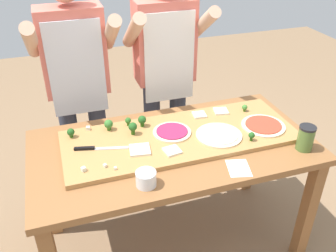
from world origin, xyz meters
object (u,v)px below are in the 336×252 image
Objects in this scene: broccoli_floret_back_right at (142,120)px; flour_cup at (146,179)px; pizza_whole_white_garlic at (219,135)px; cheese_crumble_c at (88,128)px; pizza_slice_near_left at (199,115)px; broccoli_floret_front_mid at (133,127)px; pizza_whole_beet_magenta at (172,132)px; broccoli_floret_center_right at (128,121)px; broccoli_floret_back_left at (71,132)px; cheese_crumble_b at (115,168)px; broccoli_floret_center_left at (109,124)px; recipe_note at (239,168)px; pizza_slice_near_right at (172,151)px; cheese_crumble_a at (105,166)px; cook_right at (165,67)px; broccoli_floret_back_mid at (245,107)px; cook_left at (77,78)px; chefs_knife at (94,148)px; pizza_slice_far_right at (140,150)px; pizza_slice_far_left at (221,111)px; broccoli_floret_front_right at (252,136)px; cheese_crumble_d at (83,169)px; sauce_jar at (306,138)px; pizza_whole_tomato_red at (263,125)px; prep_table at (173,160)px.

broccoli_floret_back_right reaches higher than flour_cup.
cheese_crumble_c is (-0.70, 0.30, 0.00)m from pizza_whole_white_garlic.
broccoli_floret_front_mid is at bearing -169.70° from pizza_slice_near_left.
pizza_whole_beet_magenta is 0.28m from broccoli_floret_center_right.
cheese_crumble_b is at bearing -63.95° from broccoli_floret_back_left.
broccoli_floret_center_left is 0.45× the size of recipe_note.
pizza_whole_white_garlic is at bearing -17.27° from broccoli_floret_back_left.
cheese_crumble_c reaches higher than pizza_slice_near_right.
pizza_whole_beet_magenta and cheese_crumble_a have the same top height.
cook_right is (-0.10, 0.68, 0.16)m from pizza_whole_white_garlic.
broccoli_floret_back_mid is (0.58, 0.28, 0.02)m from pizza_slice_near_right.
cook_left reaches higher than cheese_crumble_a.
cheese_crumble_c is at bearing 90.06° from chefs_knife.
cook_left reaches higher than pizza_slice_near_right.
cheese_crumble_b is at bearing -148.43° from pizza_whole_beet_magenta.
pizza_slice_far_right is (-0.45, -0.25, 0.00)m from pizza_slice_near_left.
pizza_slice_far_left is at bearing 26.18° from cheese_crumble_b.
broccoli_floret_back_left is (-0.10, 0.16, 0.03)m from chefs_knife.
pizza_slice_near_left is (-0.02, 0.25, -0.00)m from pizza_whole_white_garlic.
broccoli_floret_center_right reaches higher than broccoli_floret_back_mid.
broccoli_floret_center_left is 3.08× the size of cheese_crumble_c.
broccoli_floret_center_right is 0.42m from cheese_crumble_b.
broccoli_floret_front_mid reaches higher than broccoli_floret_front_right.
pizza_whole_beet_magenta reaches higher than pizza_slice_far_left.
chefs_knife is 0.40m from flour_cup.
pizza_whole_white_garlic is at bearing 0.01° from pizza_slice_far_right.
cheese_crumble_d is 0.15× the size of sauce_jar.
pizza_whole_tomato_red is at bearing -59.39° from cook_right.
cheese_crumble_a is (-0.67, -0.08, 0.00)m from pizza_whole_white_garlic.
pizza_whole_white_garlic and cheese_crumble_a have the same top height.
broccoli_floret_back_right is 0.64m from recipe_note.
cheese_crumble_b is at bearing -38.14° from cheese_crumble_a.
pizza_slice_far_left is at bearing -27.43° from cook_left.
pizza_slice_near_left is 0.57m from broccoli_floret_center_left.
cook_right is (0.36, 0.69, 0.16)m from pizza_slice_far_right.
broccoli_floret_back_mid is at bearing 106.52° from sauce_jar.
pizza_slice_far_left is (0.39, 0.21, 0.14)m from prep_table.
flour_cup is 0.49m from recipe_note.
cheese_crumble_b is at bearing -156.54° from prep_table.
pizza_whole_beet_magenta is (0.46, 0.02, 0.00)m from chefs_knife.
broccoli_floret_back_left reaches higher than broccoli_floret_center_right.
cheese_crumble_a is at bearing -129.07° from broccoli_floret_front_mid.
cheese_crumble_c is 0.42m from cook_left.
cheese_crumble_b is at bearing -122.90° from cook_right.
cheese_crumble_a is 1.25× the size of cheese_crumble_b.
pizza_whole_white_garlic is 3.36× the size of pizza_slice_near_left.
pizza_slice_far_right is (-0.76, -0.01, -0.00)m from pizza_whole_tomato_red.
broccoli_floret_back_left is 1.30m from sauce_jar.
broccoli_floret_center_left is 0.04× the size of cook_left.
broccoli_floret_back_mid is (0.54, 0.18, 0.16)m from prep_table.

